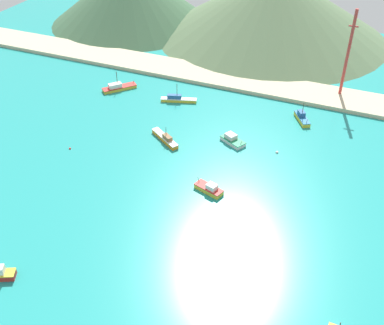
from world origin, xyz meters
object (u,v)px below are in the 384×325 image
fishing_boat_1 (209,189)px  fishing_boat_6 (118,87)px  fishing_boat_4 (232,140)px  fishing_boat_3 (165,138)px  buoy_1 (70,149)px  fishing_boat_7 (302,118)px  radio_tower (348,54)px  buoy_0 (277,152)px  fishing_boat_5 (178,99)px

fishing_boat_1 → fishing_boat_6: fishing_boat_6 is taller
fishing_boat_1 → fishing_boat_4: fishing_boat_1 is taller
fishing_boat_3 → buoy_1: 25.24m
fishing_boat_3 → fishing_boat_7: bearing=38.2°
fishing_boat_3 → radio_tower: bearing=48.1°
fishing_boat_3 → buoy_1: bearing=-148.2°
fishing_boat_3 → radio_tower: size_ratio=0.37×
buoy_0 → radio_tower: radio_tower is taller
radio_tower → fishing_boat_4: bearing=-120.8°
fishing_boat_6 → buoy_0: size_ratio=13.20×
fishing_boat_4 → radio_tower: size_ratio=0.28×
fishing_boat_1 → fishing_boat_6: (-45.40, 36.39, -0.01)m
radio_tower → fishing_boat_7: bearing=-112.1°
radio_tower → buoy_0: bearing=-105.1°
fishing_boat_7 → fishing_boat_3: bearing=-141.8°
fishing_boat_6 → radio_tower: bearing=19.0°
fishing_boat_6 → buoy_1: size_ratio=16.78×
fishing_boat_4 → buoy_0: (12.29, -0.04, -0.73)m
fishing_boat_3 → buoy_0: bearing=12.1°
buoy_1 → fishing_boat_4: bearing=27.0°
fishing_boat_4 → buoy_0: bearing=-0.2°
fishing_boat_3 → buoy_0: 29.85m
fishing_boat_5 → buoy_1: 37.91m
fishing_boat_7 → radio_tower: 24.31m
fishing_boat_6 → radio_tower: 71.10m
fishing_boat_1 → fishing_boat_5: (-24.63, 36.62, -0.03)m
fishing_boat_1 → buoy_1: 40.17m
buoy_0 → fishing_boat_3: bearing=-167.9°
fishing_boat_7 → buoy_1: size_ratio=13.09×
buoy_0 → fishing_boat_6: bearing=165.1°
fishing_boat_3 → radio_tower: radio_tower is taller
fishing_boat_3 → fishing_boat_5: size_ratio=0.92×
fishing_boat_4 → buoy_0: size_ratio=10.03×
fishing_boat_3 → radio_tower: 60.37m
fishing_boat_1 → fishing_boat_3: size_ratio=0.73×
fishing_boat_1 → fishing_boat_5: bearing=123.9°
fishing_boat_1 → fishing_boat_7: size_ratio=0.94×
fishing_boat_3 → fishing_boat_4: (16.90, 6.27, 0.07)m
fishing_boat_6 → fishing_boat_4: bearing=-18.8°
fishing_boat_3 → fishing_boat_1: bearing=-39.4°
fishing_boat_3 → fishing_boat_5: 22.14m
fishing_boat_5 → buoy_1: size_ratio=18.16×
fishing_boat_1 → fishing_boat_4: 21.65m
fishing_boat_1 → buoy_0: size_ratio=9.66×
fishing_boat_4 → buoy_1: (-38.36, -19.55, -0.75)m
fishing_boat_7 → fishing_boat_1: bearing=-107.8°
fishing_boat_7 → buoy_0: 18.84m
fishing_boat_5 → buoy_1: fishing_boat_5 is taller
fishing_boat_6 → buoy_0: bearing=-14.9°
fishing_boat_5 → buoy_1: bearing=-114.1°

